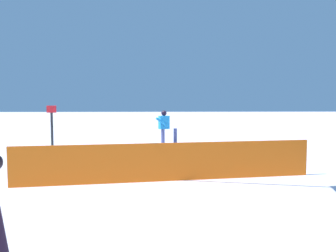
% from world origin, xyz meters
% --- Properties ---
extents(ground_plane, '(120.00, 120.00, 0.00)m').
position_xyz_m(ground_plane, '(0.00, 0.00, 0.00)').
color(ground_plane, white).
extents(grind_box, '(7.32, 1.53, 0.57)m').
position_xyz_m(grind_box, '(0.00, 0.00, 0.26)').
color(grind_box, white).
rests_on(grind_box, ground_plane).
extents(snowboarder, '(1.58, 0.88, 1.40)m').
position_xyz_m(snowboarder, '(-0.02, 0.04, 1.33)').
color(snowboarder, silver).
rests_on(snowboarder, grind_box).
extents(safety_fence, '(8.78, 1.31, 1.13)m').
position_xyz_m(safety_fence, '(0.00, 3.88, 0.56)').
color(safety_fence, orange).
rests_on(safety_fence, ground_plane).
extents(trail_marker, '(0.40, 0.10, 2.16)m').
position_xyz_m(trail_marker, '(4.76, -0.65, 1.15)').
color(trail_marker, '#262628').
rests_on(trail_marker, ground_plane).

